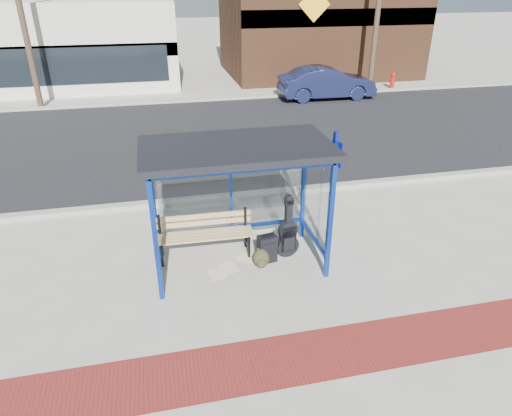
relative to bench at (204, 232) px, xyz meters
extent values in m
plane|color=#B2ADA0|center=(0.60, -0.49, -0.51)|extent=(120.00, 120.00, 0.00)
cube|color=maroon|center=(0.60, -3.09, -0.50)|extent=(60.00, 1.00, 0.01)
cube|color=gray|center=(0.60, 2.41, -0.45)|extent=(60.00, 0.25, 0.12)
cube|color=black|center=(0.60, 7.51, -0.51)|extent=(60.00, 10.00, 0.00)
cube|color=gray|center=(0.60, 12.61, -0.45)|extent=(60.00, 0.25, 0.12)
cube|color=#B2ADA0|center=(0.60, 14.51, -0.50)|extent=(60.00, 4.00, 0.01)
cube|color=navy|center=(-0.90, -1.24, 0.64)|extent=(0.08, 0.08, 2.30)
cube|color=navy|center=(2.10, -1.24, 0.64)|extent=(0.08, 0.08, 2.30)
cube|color=navy|center=(-0.90, 0.26, 0.64)|extent=(0.08, 0.08, 2.30)
cube|color=navy|center=(2.10, 0.26, 0.64)|extent=(0.08, 0.08, 2.30)
cube|color=navy|center=(0.60, 0.26, 1.75)|extent=(3.00, 0.08, 0.08)
cube|color=navy|center=(0.60, -1.24, 1.75)|extent=(3.00, 0.08, 0.08)
cube|color=navy|center=(-0.90, -0.49, 1.75)|extent=(0.08, 1.50, 0.08)
cube|color=navy|center=(2.10, -0.49, 1.75)|extent=(0.08, 1.50, 0.08)
cube|color=navy|center=(0.60, 0.26, -0.11)|extent=(3.00, 0.08, 0.06)
cube|color=navy|center=(-0.90, -0.49, -0.11)|extent=(0.08, 1.50, 0.06)
cube|color=navy|center=(2.10, -0.49, -0.11)|extent=(0.08, 1.50, 0.06)
cube|color=navy|center=(0.60, 0.26, 0.84)|extent=(0.05, 0.05, 1.90)
cube|color=silver|center=(0.60, 0.26, 0.80)|extent=(2.84, 0.01, 1.82)
cube|color=silver|center=(-0.90, -0.49, 0.80)|extent=(0.02, 1.34, 1.82)
cube|color=silver|center=(2.10, -0.49, 0.80)|extent=(0.02, 1.34, 1.82)
cube|color=black|center=(0.60, -0.49, 1.85)|extent=(3.30, 1.80, 0.12)
cube|color=#59331E|center=(8.60, 18.01, 2.69)|extent=(10.00, 7.00, 6.40)
cube|color=black|center=(8.60, 14.56, 2.69)|extent=(10.00, 0.10, 0.80)
cube|color=yellow|center=(7.10, 14.46, 3.29)|extent=(1.56, 0.06, 1.56)
cylinder|color=#4C3826|center=(-2.40, 21.51, 1.99)|extent=(0.36, 0.36, 5.00)
cylinder|color=#4C3826|center=(13.10, 21.51, 1.99)|extent=(0.36, 0.36, 5.00)
cylinder|color=#4C3826|center=(-5.40, 12.91, 3.49)|extent=(0.24, 0.24, 8.00)
cylinder|color=#4C3826|center=(9.60, 12.91, 3.49)|extent=(0.24, 0.24, 8.00)
cube|color=black|center=(-0.85, -0.25, -0.27)|extent=(0.05, 0.05, 0.48)
cube|color=black|center=(-0.84, 0.17, -0.06)|extent=(0.05, 0.05, 0.90)
cube|color=black|center=(-0.85, -0.04, -0.27)|extent=(0.07, 0.43, 0.05)
cube|color=black|center=(0.84, -0.30, -0.27)|extent=(0.05, 0.05, 0.48)
cube|color=black|center=(0.85, 0.11, -0.06)|extent=(0.05, 0.05, 0.90)
cube|color=black|center=(0.84, -0.09, -0.27)|extent=(0.07, 0.43, 0.05)
cube|color=tan|center=(-0.01, -0.24, -0.03)|extent=(1.90, 0.15, 0.04)
cube|color=tan|center=(0.00, -0.12, -0.03)|extent=(1.90, 0.15, 0.04)
cube|color=tan|center=(0.00, -0.01, -0.03)|extent=(1.90, 0.15, 0.04)
cube|color=tan|center=(0.00, 0.11, -0.03)|extent=(1.90, 0.15, 0.04)
cube|color=tan|center=(0.00, 0.15, 0.13)|extent=(1.90, 0.09, 0.11)
cube|color=tan|center=(0.00, 0.15, 0.27)|extent=(1.90, 0.09, 0.11)
cylinder|color=black|center=(1.59, -0.40, -0.28)|extent=(0.47, 0.21, 0.46)
cylinder|color=black|center=(1.59, -0.40, 0.08)|extent=(0.40, 0.20, 0.38)
cube|color=black|center=(1.59, -0.40, -0.11)|extent=(0.34, 0.19, 0.54)
cube|color=black|center=(1.59, -0.40, 0.45)|extent=(0.14, 0.13, 0.54)
cube|color=black|center=(1.59, -0.40, 0.69)|extent=(0.18, 0.14, 0.11)
cube|color=black|center=(1.15, -0.52, -0.22)|extent=(0.38, 0.28, 0.55)
cylinder|color=black|center=(1.02, -0.54, -0.48)|extent=(0.08, 0.21, 0.05)
cylinder|color=black|center=(1.28, -0.50, -0.48)|extent=(0.08, 0.21, 0.05)
cube|color=black|center=(1.15, -0.52, 0.09)|extent=(0.23, 0.08, 0.04)
cube|color=black|center=(1.17, -0.63, -0.21)|extent=(0.28, 0.06, 0.30)
ellipsoid|color=#272916|center=(1.00, -0.67, -0.32)|extent=(0.34, 0.26, 0.37)
ellipsoid|color=#272916|center=(0.98, -0.78, -0.38)|extent=(0.20, 0.15, 0.19)
cube|color=#272916|center=(1.00, -0.65, -0.15)|extent=(0.11, 0.06, 0.03)
cube|color=#0D1D90|center=(2.40, -0.48, 0.76)|extent=(0.09, 0.09, 2.53)
cube|color=#0D1D90|center=(2.44, -0.48, 1.60)|extent=(0.08, 0.31, 0.47)
cube|color=white|center=(0.38, -0.58, -0.50)|extent=(0.39, 0.45, 0.01)
cube|color=white|center=(0.13, -0.74, -0.51)|extent=(0.34, 0.40, 0.01)
cube|color=white|center=(0.80, -0.32, -0.50)|extent=(0.52, 0.50, 0.01)
imported|color=#171E42|center=(6.96, 11.84, 0.20)|extent=(4.30, 1.54, 1.41)
cylinder|color=#B6180D|center=(10.91, 13.14, -0.19)|extent=(0.21, 0.21, 0.64)
sphere|color=#B6180D|center=(10.91, 13.14, 0.17)|extent=(0.24, 0.24, 0.24)
cylinder|color=#B6180D|center=(10.91, 13.14, -0.08)|extent=(0.36, 0.22, 0.11)
camera|label=1|loc=(-0.70, -7.78, 4.47)|focal=32.00mm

